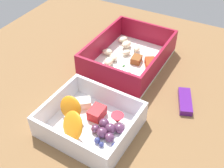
# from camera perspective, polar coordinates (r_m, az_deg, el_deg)

# --- Properties ---
(table_surface) EXTENTS (0.80, 0.80, 0.02)m
(table_surface) POSITION_cam_1_polar(r_m,az_deg,el_deg) (0.58, -0.93, -3.17)
(table_surface) COLOR brown
(table_surface) RESTS_ON ground
(pasta_container) EXTENTS (0.21, 0.16, 0.06)m
(pasta_container) POSITION_cam_1_polar(r_m,az_deg,el_deg) (0.66, 3.37, 5.57)
(pasta_container) COLOR white
(pasta_container) RESTS_ON table_surface
(fruit_bowl) EXTENTS (0.15, 0.17, 0.06)m
(fruit_bowl) POSITION_cam_1_polar(r_m,az_deg,el_deg) (0.51, -4.54, -7.65)
(fruit_bowl) COLOR white
(fruit_bowl) RESTS_ON table_surface
(candy_bar) EXTENTS (0.07, 0.05, 0.01)m
(candy_bar) POSITION_cam_1_polar(r_m,az_deg,el_deg) (0.58, 14.72, -3.42)
(candy_bar) COLOR #51197A
(candy_bar) RESTS_ON table_surface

